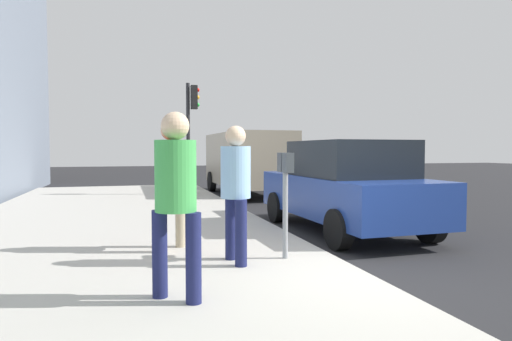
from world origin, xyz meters
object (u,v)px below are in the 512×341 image
(pedestrian_at_meter, at_px, (236,182))
(pedestrian_bystander, at_px, (176,189))
(parking_meter, at_px, (285,182))
(parked_sedan_near, at_px, (345,186))
(parked_van_far, at_px, (247,159))
(traffic_signal, at_px, (191,120))
(parking_officer, at_px, (171,173))

(pedestrian_at_meter, relative_size, pedestrian_bystander, 0.97)
(parking_meter, bearing_deg, pedestrian_bystander, 128.76)
(parked_sedan_near, relative_size, parked_van_far, 0.85)
(parked_van_far, height_order, traffic_signal, traffic_signal)
(parking_meter, relative_size, parked_van_far, 0.27)
(pedestrian_at_meter, xyz_separation_m, traffic_signal, (8.94, -0.68, 1.39))
(parking_officer, height_order, traffic_signal, traffic_signal)
(pedestrian_at_meter, bearing_deg, traffic_signal, 79.44)
(pedestrian_at_meter, bearing_deg, pedestrian_bystander, -132.12)
(pedestrian_at_meter, xyz_separation_m, parking_officer, (0.99, 0.72, 0.08))
(pedestrian_bystander, bearing_deg, parked_sedan_near, -4.06)
(parking_meter, height_order, traffic_signal, traffic_signal)
(parking_officer, bearing_deg, traffic_signal, 127.28)
(parking_officer, height_order, parked_van_far, parked_van_far)
(pedestrian_at_meter, bearing_deg, parking_meter, -2.67)
(parking_officer, distance_m, parked_sedan_near, 3.71)
(parking_officer, bearing_deg, pedestrian_at_meter, -6.66)
(pedestrian_at_meter, relative_size, parked_sedan_near, 0.39)
(pedestrian_bystander, relative_size, parked_sedan_near, 0.41)
(parking_officer, distance_m, parked_van_far, 9.29)
(pedestrian_at_meter, relative_size, parked_van_far, 0.34)
(pedestrian_at_meter, distance_m, parked_van_far, 10.00)
(pedestrian_bystander, bearing_deg, pedestrian_at_meter, 6.09)
(parked_van_far, bearing_deg, pedestrian_at_meter, 164.12)
(parking_meter, distance_m, traffic_signal, 9.01)
(pedestrian_bystander, relative_size, parking_officer, 0.97)
(parking_meter, distance_m, pedestrian_bystander, 2.01)
(parked_van_far, bearing_deg, traffic_signal, 108.22)
(pedestrian_at_meter, distance_m, traffic_signal, 9.07)
(pedestrian_at_meter, height_order, traffic_signal, traffic_signal)
(parked_sedan_near, bearing_deg, parking_meter, 137.44)
(pedestrian_bystander, distance_m, traffic_signal, 10.37)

